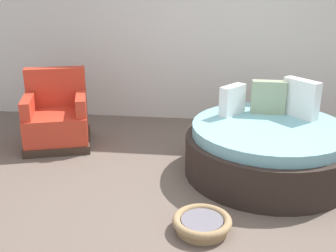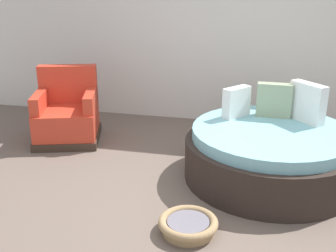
{
  "view_description": "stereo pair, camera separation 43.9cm",
  "coord_description": "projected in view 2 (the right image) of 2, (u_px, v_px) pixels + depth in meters",
  "views": [
    {
      "loc": [
        0.15,
        -3.54,
        2.06
      ],
      "look_at": [
        -0.33,
        0.56,
        0.55
      ],
      "focal_mm": 44.24,
      "sensor_mm": 36.0,
      "label": 1
    },
    {
      "loc": [
        0.58,
        -3.47,
        2.06
      ],
      "look_at": [
        -0.33,
        0.56,
        0.55
      ],
      "focal_mm": 44.24,
      "sensor_mm": 36.0,
      "label": 2
    }
  ],
  "objects": [
    {
      "name": "red_armchair",
      "position": [
        67.0,
        115.0,
        5.42
      ],
      "size": [
        0.99,
        0.99,
        0.94
      ],
      "color": "#38281E",
      "rests_on": "ground_plane"
    },
    {
      "name": "round_daybed",
      "position": [
        270.0,
        153.0,
        4.39
      ],
      "size": [
        1.79,
        1.79,
        0.99
      ],
      "color": "#2D231E",
      "rests_on": "ground_plane"
    },
    {
      "name": "pet_basket",
      "position": [
        188.0,
        225.0,
        3.5
      ],
      "size": [
        0.51,
        0.51,
        0.13
      ],
      "color": "#9E7F56",
      "rests_on": "ground_plane"
    },
    {
      "name": "back_wall",
      "position": [
        222.0,
        24.0,
        5.79
      ],
      "size": [
        8.0,
        0.12,
        2.83
      ],
      "primitive_type": "cube",
      "color": "silver",
      "rests_on": "ground_plane"
    },
    {
      "name": "ground_plane",
      "position": [
        189.0,
        202.0,
        4.01
      ],
      "size": [
        8.0,
        8.0,
        0.02
      ],
      "primitive_type": "cube",
      "color": "#66564C"
    }
  ]
}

